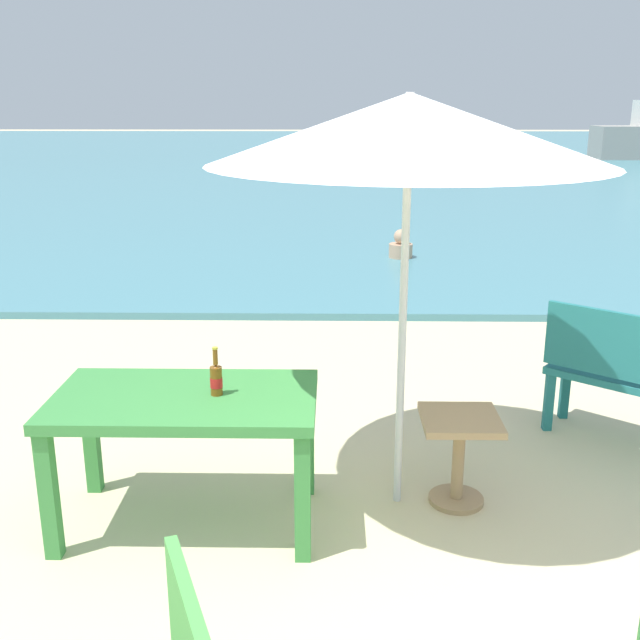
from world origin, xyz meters
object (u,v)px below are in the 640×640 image
picnic_table_green (185,414)px  bench_teal_center (637,373)px  swimmer_person (401,247)px  boat_barge (433,126)px  side_table_wood (459,447)px  patio_umbrella (409,129)px  beer_bottle_amber (216,378)px

picnic_table_green → bench_teal_center: 2.95m
swimmer_person → boat_barge: bearing=82.0°
side_table_wood → boat_barge: 43.18m
picnic_table_green → swimmer_person: picnic_table_green is taller
picnic_table_green → boat_barge: 43.63m
swimmer_person → boat_barge: boat_barge is taller
picnic_table_green → patio_umbrella: bearing=12.1°
patio_umbrella → side_table_wood: patio_umbrella is taller
picnic_table_green → patio_umbrella: 1.89m
beer_bottle_amber → patio_umbrella: (1.00, 0.24, 1.26)m
patio_umbrella → side_table_wood: (0.34, -0.01, -1.76)m
side_table_wood → bench_teal_center: bearing=29.4°
beer_bottle_amber → boat_barge: (6.67, 43.08, -0.09)m
bench_teal_center → swimmer_person: 6.08m
beer_bottle_amber → boat_barge: boat_barge is taller
picnic_table_green → beer_bottle_amber: 0.27m
side_table_wood → swimmer_person: size_ratio=1.32×
beer_bottle_amber → side_table_wood: size_ratio=0.49×
beer_bottle_amber → side_table_wood: bearing=9.9°
patio_umbrella → swimmer_person: (0.60, 6.70, -1.88)m
picnic_table_green → boat_barge: size_ratio=0.27×
bench_teal_center → boat_barge: bearing=84.5°
picnic_table_green → side_table_wood: 1.56m
beer_bottle_amber → patio_umbrella: bearing=13.8°
beer_bottle_amber → bench_teal_center: 2.80m
swimmer_person → patio_umbrella: bearing=-95.1°
bench_teal_center → picnic_table_green: bearing=-161.0°
picnic_table_green → swimmer_person: bearing=75.7°
swimmer_person → boat_barge: (5.08, 36.14, 0.53)m
side_table_wood → bench_teal_center: (1.28, 0.72, 0.19)m
picnic_table_green → side_table_wood: size_ratio=2.59×
picnic_table_green → beer_bottle_amber: bearing=2.2°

